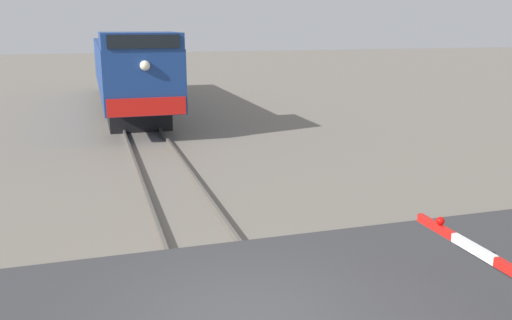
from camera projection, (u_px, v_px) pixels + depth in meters
The scene contains 2 objects.
rail_track_right at pixel (293, 320), 7.93m from camera, with size 0.08×80.00×0.15m, color #59544C.
locomotive at pixel (128, 69), 27.27m from camera, with size 2.94×18.14×3.97m.
Camera 1 is at (-1.88, -6.66, 4.27)m, focal length 38.14 mm.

